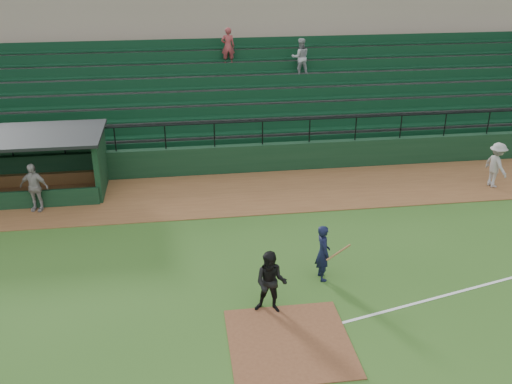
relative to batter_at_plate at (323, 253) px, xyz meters
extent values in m
plane|color=#30581C|center=(-1.49, -1.73, -0.86)|extent=(90.00, 90.00, 0.00)
cube|color=brown|center=(-1.49, 6.27, -0.85)|extent=(40.00, 4.00, 0.03)
cube|color=brown|center=(-1.49, -2.73, -0.85)|extent=(3.00, 3.00, 0.03)
cube|color=black|center=(-1.49, 8.47, -0.26)|extent=(36.00, 0.35, 1.20)
cylinder|color=black|center=(-1.49, 8.47, 1.34)|extent=(36.00, 0.06, 0.06)
cube|color=slate|center=(-1.49, 13.37, 0.94)|extent=(36.00, 9.00, 3.60)
cube|color=#0E341D|center=(-1.49, 12.87, 1.39)|extent=(34.56, 8.00, 4.05)
cube|color=gray|center=(-1.49, 19.87, 2.34)|extent=(38.00, 3.00, 6.40)
cube|color=slate|center=(-1.49, 17.87, 2.84)|extent=(36.00, 2.00, 0.20)
imported|color=#AEAEAE|center=(2.27, 14.17, 2.77)|extent=(0.91, 0.71, 1.86)
imported|color=#A33B3C|center=(-1.25, 15.17, 3.22)|extent=(0.68, 0.45, 1.87)
cube|color=black|center=(-6.99, 7.37, 0.29)|extent=(0.20, 2.60, 2.30)
imported|color=black|center=(0.00, 0.00, 0.00)|extent=(0.46, 0.66, 1.72)
cylinder|color=olive|center=(0.40, -0.20, 0.09)|extent=(0.79, 0.34, 0.35)
imported|color=black|center=(-1.75, -1.38, 0.03)|extent=(1.04, 0.92, 1.79)
imported|color=#A19C96|center=(8.38, 5.52, 0.07)|extent=(0.84, 1.26, 1.81)
imported|color=#A29C98|center=(-9.19, 5.81, 0.07)|extent=(1.13, 0.69, 1.80)
camera|label=1|loc=(-3.87, -13.73, 8.33)|focal=39.84mm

